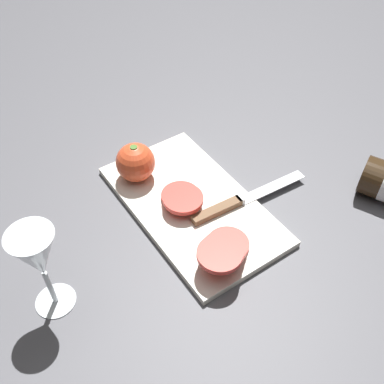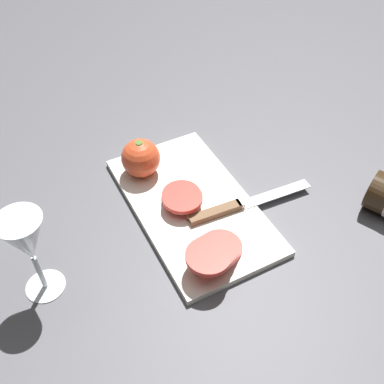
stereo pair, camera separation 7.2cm
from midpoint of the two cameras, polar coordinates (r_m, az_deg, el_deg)
name	(u,v)px [view 2 (the right image)]	position (r m, az deg, el deg)	size (l,w,h in m)	color
ground_plane	(207,217)	(0.89, 4.19, -3.25)	(3.00, 3.00, 0.00)	#4C4C51
cutting_board	(192,205)	(0.90, 2.29, -1.73)	(0.39, 0.22, 0.01)	silver
wine_glass	(27,243)	(0.73, -17.58, -6.28)	(0.07, 0.07, 0.18)	silver
whole_tomato	(141,158)	(0.93, -4.34, 4.24)	(0.08, 0.08, 0.08)	#DB4C28
knife	(229,208)	(0.89, 7.01, -2.18)	(0.04, 0.27, 0.01)	silver
tomato_slice_stack_near	(182,197)	(0.89, 1.04, -0.69)	(0.10, 0.09, 0.03)	red
tomato_slice_stack_far	(215,252)	(0.79, 5.53, -7.68)	(0.11, 0.12, 0.05)	red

